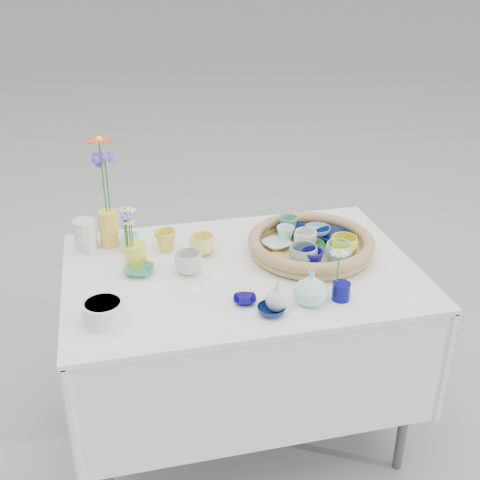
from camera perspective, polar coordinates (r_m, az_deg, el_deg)
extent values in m
plane|color=gray|center=(2.64, 0.10, -17.35)|extent=(80.00, 80.00, 0.00)
imported|color=#051449|center=(2.39, 5.02, 0.91)|extent=(0.15, 0.15, 0.03)
imported|color=#020C39|center=(2.36, 8.74, 0.34)|extent=(0.17, 0.17, 0.03)
imported|color=yellow|center=(2.23, 9.80, -0.66)|extent=(0.14, 0.14, 0.08)
imported|color=#32773D|center=(2.27, 6.68, -0.66)|extent=(0.13, 0.13, 0.03)
imported|color=gray|center=(2.14, 6.01, -1.58)|extent=(0.12, 0.12, 0.08)
imported|color=silver|center=(2.28, 3.50, -0.44)|extent=(0.13, 0.13, 0.03)
imported|color=#CCF1EB|center=(2.32, 4.33, 0.55)|extent=(0.08, 0.08, 0.06)
imported|color=white|center=(2.28, 6.22, 0.07)|extent=(0.12, 0.12, 0.07)
imported|color=#8CB4D4|center=(2.40, 7.38, 0.88)|extent=(0.13, 0.13, 0.03)
imported|color=navy|center=(2.13, 6.82, -1.86)|extent=(0.11, 0.11, 0.07)
imported|color=#F3D560|center=(2.16, 3.47, -1.98)|extent=(0.10, 0.10, 0.03)
imported|color=#8FE5CE|center=(2.19, 9.33, -1.24)|extent=(0.11, 0.11, 0.08)
imported|color=#4F9074|center=(2.39, 4.56, 1.42)|extent=(0.10, 0.10, 0.07)
imported|color=yellow|center=(2.31, -7.08, -0.01)|extent=(0.11, 0.11, 0.08)
imported|color=#FFE567|center=(2.27, -3.58, -0.43)|extent=(0.11, 0.11, 0.08)
imported|color=#3B8C68|center=(2.17, -9.56, -2.88)|extent=(0.13, 0.13, 0.03)
imported|color=beige|center=(2.14, -4.90, -2.16)|extent=(0.12, 0.12, 0.08)
imported|color=#070157|center=(1.98, 0.46, -5.69)|extent=(0.09, 0.09, 0.02)
imported|color=silver|center=(2.32, -10.48, -0.27)|extent=(0.09, 0.09, 0.07)
imported|color=#0B1E50|center=(1.92, 3.00, -6.67)|extent=(0.12, 0.12, 0.03)
imported|color=#AAE2CC|center=(1.96, 6.75, -4.45)|extent=(0.13, 0.13, 0.12)
cylinder|color=#060660|center=(2.01, 9.57, -4.82)|extent=(0.08, 0.08, 0.06)
cylinder|color=yellow|center=(2.36, -12.27, 1.09)|extent=(0.08, 0.08, 0.14)
cylinder|color=yellow|center=(2.21, -9.85, -1.40)|extent=(0.10, 0.10, 0.08)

